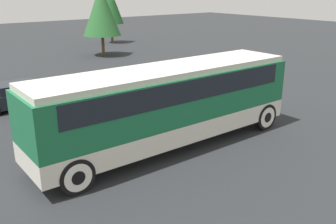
# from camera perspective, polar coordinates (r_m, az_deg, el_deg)

# --- Properties ---
(ground_plane) EXTENTS (120.00, 120.00, 0.00)m
(ground_plane) POSITION_cam_1_polar(r_m,az_deg,el_deg) (15.32, 0.00, -5.22)
(ground_plane) COLOR #26282B
(tour_bus) EXTENTS (11.27, 2.64, 3.27)m
(tour_bus) POSITION_cam_1_polar(r_m,az_deg,el_deg) (14.69, 0.30, 1.97)
(tour_bus) COLOR silver
(tour_bus) RESTS_ON ground_plane
(parked_car_near) EXTENTS (4.11, 1.89, 1.50)m
(parked_car_near) POSITION_cam_1_polar(r_m,az_deg,el_deg) (20.81, 0.05, 3.44)
(parked_car_near) COLOR #2D5638
(parked_car_near) RESTS_ON ground_plane
(parked_car_mid) EXTENTS (4.03, 1.80, 1.38)m
(parked_car_mid) POSITION_cam_1_polar(r_m,az_deg,el_deg) (21.50, -21.61, 2.43)
(parked_car_mid) COLOR black
(parked_car_mid) RESTS_ON ground_plane
(tree_left) EXTENTS (2.78, 2.78, 6.11)m
(tree_left) POSITION_cam_1_polar(r_m,az_deg,el_deg) (44.25, -8.72, 15.70)
(tree_left) COLOR brown
(tree_left) RESTS_ON ground_plane
(tree_center) EXTENTS (3.46, 3.46, 6.35)m
(tree_center) POSITION_cam_1_polar(r_m,az_deg,el_deg) (35.85, -10.15, 14.96)
(tree_center) COLOR brown
(tree_center) RESTS_ON ground_plane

